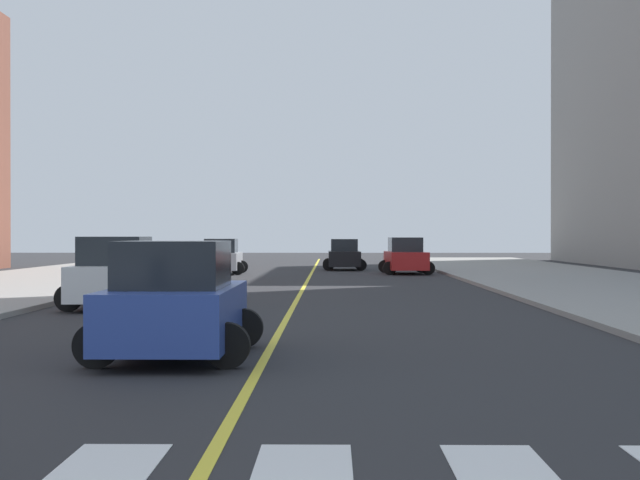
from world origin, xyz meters
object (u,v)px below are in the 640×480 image
object	(u,v)px
car_red_third	(406,257)
car_blue_fourth	(176,303)
car_silver_second	(222,257)
car_white_fifth	(117,274)
car_black_nearest	(344,255)

from	to	relation	value
car_red_third	car_blue_fourth	bearing A→B (deg)	76.99
car_red_third	car_silver_second	bearing A→B (deg)	-0.72
car_silver_second	car_blue_fourth	xyz separation A→B (m)	(3.36, -35.17, 0.04)
car_red_third	car_white_fifth	xyz separation A→B (m)	(-10.37, -24.30, 0.04)
car_black_nearest	car_white_fifth	size ratio (longest dim) A/B	0.90
car_black_nearest	car_blue_fourth	distance (m)	41.33
car_silver_second	car_white_fifth	xyz separation A→B (m)	(-0.24, -24.04, 0.07)
car_silver_second	car_red_third	distance (m)	10.13
car_black_nearest	car_silver_second	size ratio (longest dim) A/B	0.98
car_black_nearest	car_red_third	world-z (taller)	car_red_third
car_black_nearest	car_blue_fourth	xyz separation A→B (m)	(-3.45, -41.19, 0.06)
car_black_nearest	car_silver_second	distance (m)	9.09
car_red_third	car_blue_fourth	distance (m)	36.07
car_white_fifth	car_silver_second	bearing A→B (deg)	87.17
car_red_third	car_white_fifth	bearing A→B (deg)	64.70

